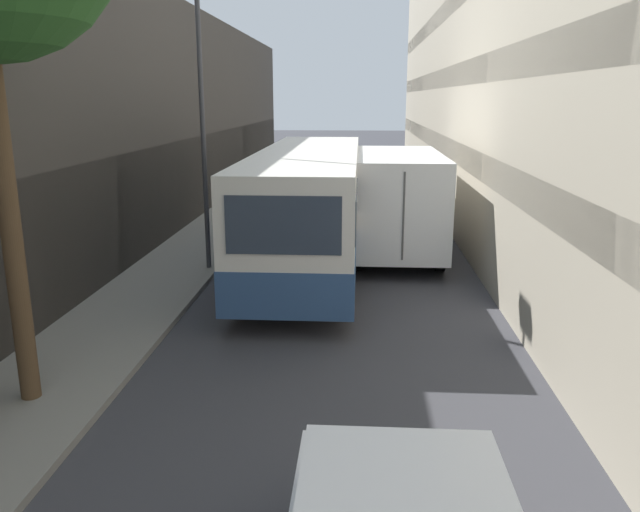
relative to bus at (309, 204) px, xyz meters
name	(u,v)px	position (x,y,z in m)	size (l,w,h in m)	color
ground_plane	(331,302)	(0.73, -3.27, -1.62)	(150.00, 150.00, 0.00)	#38383D
sidewalk_left	(146,295)	(-3.43, -3.27, -1.56)	(2.30, 60.00, 0.12)	gray
building_left_shopfront	(32,144)	(-5.68, -3.27, 1.80)	(2.40, 60.00, 7.53)	#423D38
building_right_apartment	(575,45)	(5.49, -3.27, 3.75)	(2.40, 60.00, 10.80)	#A89E89
bus	(309,204)	(0.00, 0.00, 0.00)	(2.56, 11.39, 3.05)	silver
box_truck	(395,197)	(2.37, 1.81, -0.06)	(2.37, 7.68, 2.89)	silver
panel_van	(310,169)	(-1.07, 13.52, -0.54)	(2.00, 4.17, 1.92)	silver
street_lamp	(199,48)	(-2.53, -1.00, 3.89)	(0.36, 0.80, 7.97)	#38383D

